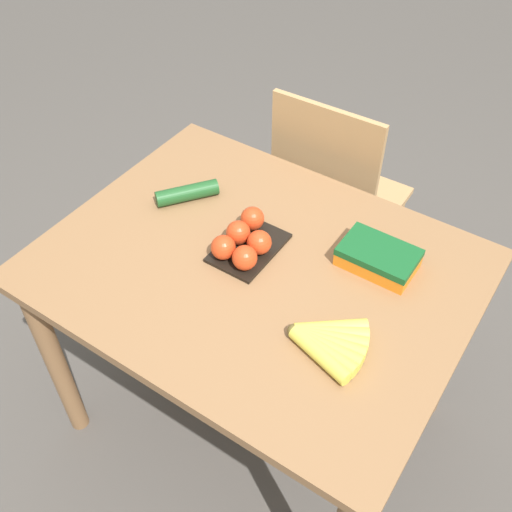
{
  "coord_description": "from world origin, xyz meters",
  "views": [
    {
      "loc": [
        0.61,
        -0.9,
        1.9
      ],
      "look_at": [
        0.0,
        0.0,
        0.8
      ],
      "focal_mm": 42.0,
      "sensor_mm": 36.0,
      "label": 1
    }
  ],
  "objects_px": {
    "chair": "(334,201)",
    "tomato_pack": "(245,241)",
    "carrot_bag": "(379,256)",
    "cucumber_near": "(187,193)",
    "banana_bunch": "(327,342)"
  },
  "relations": [
    {
      "from": "chair",
      "to": "tomato_pack",
      "type": "relative_size",
      "value": 4.39
    },
    {
      "from": "chair",
      "to": "carrot_bag",
      "type": "xyz_separation_m",
      "value": [
        0.36,
        -0.48,
        0.32
      ]
    },
    {
      "from": "carrot_bag",
      "to": "cucumber_near",
      "type": "xyz_separation_m",
      "value": [
        -0.58,
        -0.07,
        -0.01
      ]
    },
    {
      "from": "banana_bunch",
      "to": "tomato_pack",
      "type": "bearing_deg",
      "value": 155.41
    },
    {
      "from": "chair",
      "to": "cucumber_near",
      "type": "distance_m",
      "value": 0.66
    },
    {
      "from": "banana_bunch",
      "to": "tomato_pack",
      "type": "height_order",
      "value": "tomato_pack"
    },
    {
      "from": "tomato_pack",
      "to": "carrot_bag",
      "type": "distance_m",
      "value": 0.35
    },
    {
      "from": "tomato_pack",
      "to": "cucumber_near",
      "type": "distance_m",
      "value": 0.27
    },
    {
      "from": "tomato_pack",
      "to": "cucumber_near",
      "type": "relative_size",
      "value": 1.22
    },
    {
      "from": "banana_bunch",
      "to": "carrot_bag",
      "type": "xyz_separation_m",
      "value": [
        -0.02,
        0.3,
        0.01
      ]
    },
    {
      "from": "chair",
      "to": "tomato_pack",
      "type": "height_order",
      "value": "chair"
    },
    {
      "from": "carrot_bag",
      "to": "banana_bunch",
      "type": "bearing_deg",
      "value": -86.6
    },
    {
      "from": "banana_bunch",
      "to": "carrot_bag",
      "type": "bearing_deg",
      "value": 93.4
    },
    {
      "from": "banana_bunch",
      "to": "tomato_pack",
      "type": "xyz_separation_m",
      "value": [
        -0.34,
        0.15,
        0.02
      ]
    },
    {
      "from": "cucumber_near",
      "to": "carrot_bag",
      "type": "bearing_deg",
      "value": 6.53
    }
  ]
}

